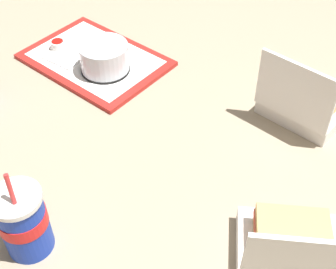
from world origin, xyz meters
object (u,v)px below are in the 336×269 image
object	(u,v)px
ketchup_cup	(58,45)
clamshell_hotdog_right	(304,102)
cake_container	(105,58)
clamshell_sandwich_left	(290,245)
plastic_fork	(108,42)
food_tray	(95,60)
soda_cup_center	(23,221)

from	to	relation	value
ketchup_cup	clamshell_hotdog_right	size ratio (longest dim) A/B	0.19
cake_container	ketchup_cup	world-z (taller)	cake_container
cake_container	clamshell_sandwich_left	distance (m)	0.67
ketchup_cup	plastic_fork	distance (m)	0.14
plastic_fork	clamshell_sandwich_left	size ratio (longest dim) A/B	0.49
plastic_fork	clamshell_hotdog_right	size ratio (longest dim) A/B	0.51
cake_container	clamshell_hotdog_right	size ratio (longest dim) A/B	0.60
clamshell_hotdog_right	food_tray	bearing A→B (deg)	-175.52
cake_container	clamshell_hotdog_right	xyz separation A→B (m)	(0.50, 0.08, -0.01)
cake_container	clamshell_hotdog_right	world-z (taller)	clamshell_hotdog_right
clamshell_sandwich_left	soda_cup_center	xyz separation A→B (m)	(-0.43, -0.19, 0.03)
cake_container	plastic_fork	world-z (taller)	cake_container
clamshell_hotdog_right	clamshell_sandwich_left	world-z (taller)	clamshell_hotdog_right
ketchup_cup	soda_cup_center	xyz separation A→B (m)	(0.33, -0.53, 0.05)
plastic_fork	soda_cup_center	size ratio (longest dim) A/B	0.54
food_tray	ketchup_cup	distance (m)	0.12
food_tray	ketchup_cup	xyz separation A→B (m)	(-0.11, -0.01, 0.02)
plastic_fork	ketchup_cup	bearing A→B (deg)	-113.10
food_tray	cake_container	bearing A→B (deg)	-29.91
cake_container	soda_cup_center	size ratio (longest dim) A/B	0.63
food_tray	clamshell_hotdog_right	xyz separation A→B (m)	(0.56, 0.04, 0.04)
cake_container	food_tray	bearing A→B (deg)	150.09
food_tray	plastic_fork	world-z (taller)	plastic_fork
ketchup_cup	food_tray	bearing A→B (deg)	5.01
soda_cup_center	plastic_fork	bearing A→B (deg)	110.25
food_tray	cake_container	distance (m)	0.08
clamshell_sandwich_left	soda_cup_center	bearing A→B (deg)	-156.21
soda_cup_center	ketchup_cup	bearing A→B (deg)	122.26
food_tray	clamshell_hotdog_right	world-z (taller)	clamshell_hotdog_right
clamshell_sandwich_left	cake_container	bearing A→B (deg)	151.75
cake_container	clamshell_sandwich_left	xyz separation A→B (m)	(0.59, -0.32, -0.00)
clamshell_sandwich_left	plastic_fork	bearing A→B (deg)	146.76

